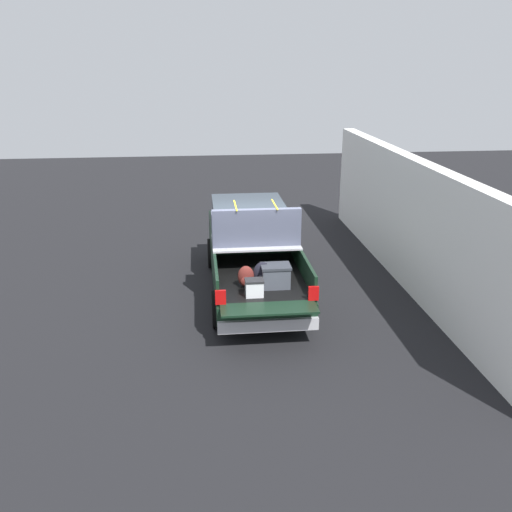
{
  "coord_description": "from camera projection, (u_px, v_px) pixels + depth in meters",
  "views": [
    {
      "loc": [
        -12.07,
        1.22,
        5.2
      ],
      "look_at": [
        -0.6,
        0.0,
        1.1
      ],
      "focal_mm": 38.8,
      "sensor_mm": 36.0,
      "label": 1
    }
  ],
  "objects": [
    {
      "name": "building_facade",
      "position": [
        410.0,
        222.0,
        13.25
      ],
      "size": [
        11.87,
        0.36,
        3.06
      ],
      "primitive_type": "cube",
      "color": "white",
      "rests_on": "ground_plane"
    },
    {
      "name": "pickup_truck",
      "position": [
        252.0,
        248.0,
        13.19
      ],
      "size": [
        6.05,
        2.06,
        2.23
      ],
      "color": "black",
      "rests_on": "ground_plane"
    },
    {
      "name": "ground_plane",
      "position": [
        253.0,
        291.0,
        13.17
      ],
      "size": [
        40.0,
        40.0,
        0.0
      ],
      "primitive_type": "plane",
      "color": "black"
    }
  ]
}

